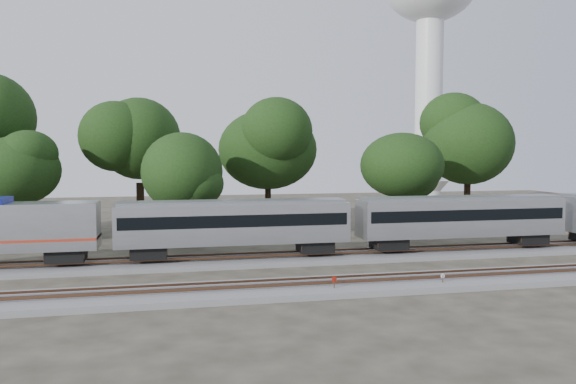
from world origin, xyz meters
TOP-DOWN VIEW (x-y plane):
  - ground at (0.00, 0.00)m, footprint 160.00×160.00m
  - track_far at (0.00, 6.00)m, footprint 160.00×5.00m
  - track_near at (0.00, -4.00)m, footprint 160.00×5.00m
  - train at (30.09, 6.00)m, footprint 116.12×3.32m
  - switch_stand_red at (4.96, -5.22)m, footprint 0.36×0.12m
  - switch_stand_white at (12.41, -5.22)m, footprint 0.31×0.08m
  - switch_lever at (7.84, -5.57)m, footprint 0.56×0.41m
  - water_tower at (36.90, 46.96)m, footprint 15.62×15.62m
  - tree_2 at (-19.13, 18.89)m, footprint 7.36×7.36m
  - tree_3 at (-8.12, 24.87)m, footprint 10.62×10.62m
  - tree_4 at (-3.82, 15.18)m, footprint 7.22×7.22m
  - tree_5 at (5.71, 22.47)m, footprint 9.41×9.41m
  - tree_6 at (18.76, 16.05)m, footprint 7.74×7.74m
  - tree_7 at (30.49, 23.26)m, footprint 10.19×10.19m

SIDE VIEW (x-z plane):
  - ground at x=0.00m, z-range 0.00..0.00m
  - switch_lever at x=7.84m, z-range 0.00..0.30m
  - track_far at x=0.00m, z-range -0.16..0.57m
  - track_near at x=0.00m, z-range -0.16..0.57m
  - switch_stand_white at x=12.41m, z-range 0.14..1.12m
  - switch_stand_red at x=4.96m, z-range 0.16..1.29m
  - train at x=30.09m, z-range 0.92..5.82m
  - tree_4 at x=-3.82m, z-range 1.99..12.17m
  - tree_2 at x=-19.13m, z-range 2.03..12.42m
  - tree_6 at x=18.76m, z-range 2.14..13.05m
  - tree_5 at x=5.71m, z-range 2.61..15.87m
  - tree_7 at x=30.49m, z-range 2.83..17.19m
  - tree_3 at x=-8.12m, z-range 2.95..17.92m
  - water_tower at x=36.90m, z-range 10.41..53.64m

